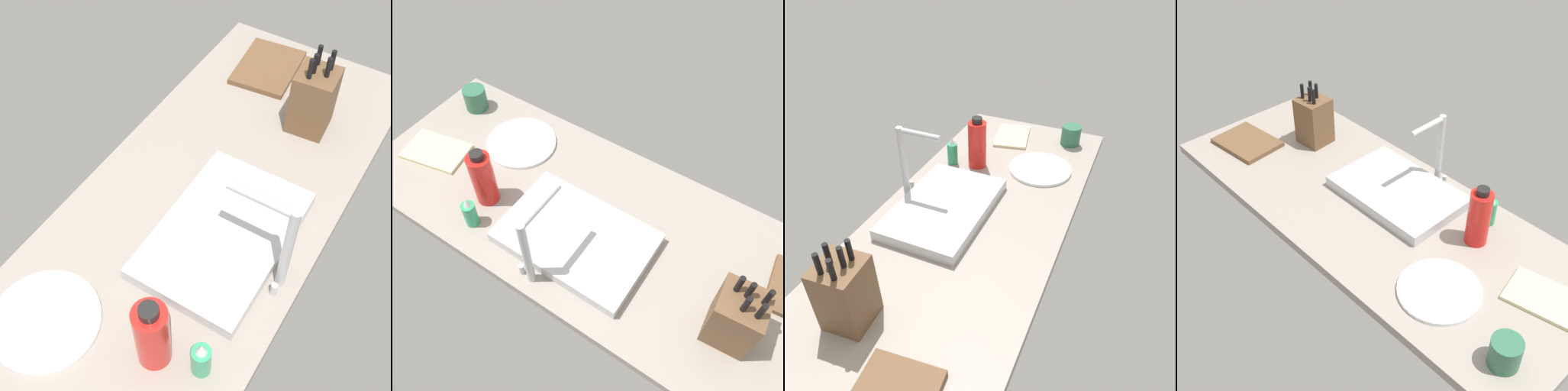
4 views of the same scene
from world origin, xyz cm
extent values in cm
cube|color=gray|center=(0.00, 0.00, 1.75)|extent=(166.62, 64.84, 3.50)
cube|color=#B7BABF|center=(2.04, 9.82, 5.54)|extent=(45.28, 29.84, 4.07)
cylinder|color=#B7BABF|center=(5.65, 27.42, 17.51)|extent=(2.40, 2.40, 28.01)
cylinder|color=#B7BABF|center=(5.65, 19.66, 30.51)|extent=(2.00, 15.52, 2.00)
cylinder|color=#B7BABF|center=(9.15, 27.42, 5.50)|extent=(1.60, 1.60, 4.00)
cube|color=brown|center=(-47.29, 10.89, 13.21)|extent=(12.67, 12.26, 19.41)
cylinder|color=black|center=(-50.87, 8.80, 25.90)|extent=(1.51, 1.51, 5.98)
cylinder|color=black|center=(-50.70, 12.81, 25.90)|extent=(1.51, 1.51, 5.98)
cylinder|color=black|center=(-46.84, 9.37, 25.90)|extent=(1.51, 1.51, 5.98)
cylinder|color=black|center=(-47.26, 13.07, 25.90)|extent=(1.51, 1.51, 5.98)
cylinder|color=black|center=(-44.15, 9.24, 25.90)|extent=(1.51, 1.51, 5.98)
cylinder|color=#2D9966|center=(33.40, 22.35, 8.02)|extent=(4.31, 4.31, 9.03)
cone|color=silver|center=(33.40, 22.35, 13.93)|extent=(2.37, 2.37, 2.80)
cylinder|color=red|center=(35.93, 12.12, 13.18)|extent=(7.49, 7.49, 19.36)
cylinder|color=black|center=(35.93, 12.12, 23.96)|extent=(4.12, 4.12, 2.20)
cylinder|color=white|center=(42.57, -13.29, 4.10)|extent=(25.35, 25.35, 1.20)
cube|color=beige|center=(65.55, 7.09, 4.10)|extent=(24.68, 18.95, 1.20)
cylinder|color=#2D6647|center=(69.89, -19.30, 7.94)|extent=(8.61, 8.61, 8.88)
camera|label=1|loc=(69.75, 43.38, 116.09)|focal=48.98mm
camera|label=2|loc=(-39.12, 65.07, 116.81)|focal=39.22mm
camera|label=3|loc=(-92.89, -45.57, 89.91)|focal=35.96mm
camera|label=4|loc=(104.98, -98.47, 123.81)|focal=48.40mm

